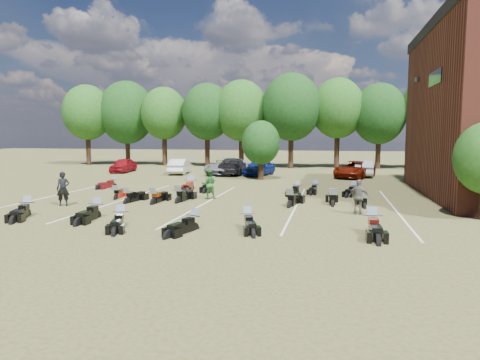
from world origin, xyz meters
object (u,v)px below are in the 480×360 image
(car_0, at_px, (123,165))
(motorcycle_7, at_px, (116,199))
(person_green, at_px, (209,184))
(car_4, at_px, (259,167))
(motorcycle_3, at_px, (193,230))
(motorcycle_14, at_px, (114,187))
(motorcycle_0, at_px, (27,216))
(person_grey, at_px, (359,197))
(person_black, at_px, (63,189))

(car_0, height_order, motorcycle_7, car_0)
(person_green, bearing_deg, car_4, -107.74)
(person_green, relative_size, motorcycle_3, 0.82)
(motorcycle_3, xyz_separation_m, motorcycle_7, (-7.01, 6.79, 0.00))
(person_green, distance_m, motorcycle_14, 9.23)
(person_green, relative_size, motorcycle_0, 0.76)
(person_grey, bearing_deg, motorcycle_7, 7.01)
(person_green, bearing_deg, motorcycle_3, 86.05)
(motorcycle_3, bearing_deg, car_4, 110.88)
(car_0, distance_m, motorcycle_7, 18.39)
(person_grey, bearing_deg, motorcycle_14, -8.06)
(person_green, height_order, motorcycle_14, person_green)
(person_green, relative_size, person_grey, 1.04)
(motorcycle_3, bearing_deg, person_grey, 53.51)
(motorcycle_7, xyz_separation_m, motorcycle_14, (-2.99, 5.21, 0.00))
(car_0, xyz_separation_m, motorcycle_7, (8.06, -16.51, -0.71))
(person_black, distance_m, motorcycle_7, 3.28)
(person_grey, distance_m, motorcycle_14, 18.15)
(person_black, bearing_deg, car_0, 85.16)
(motorcycle_0, relative_size, motorcycle_3, 1.08)
(car_4, height_order, person_grey, person_grey)
(person_black, bearing_deg, person_green, 6.67)
(person_grey, xyz_separation_m, motorcycle_7, (-13.63, 2.03, -0.85))
(motorcycle_0, distance_m, motorcycle_14, 10.93)
(car_4, height_order, motorcycle_14, car_4)
(car_0, height_order, person_grey, person_grey)
(motorcycle_3, bearing_deg, car_0, 140.68)
(person_green, xyz_separation_m, motorcycle_3, (1.71, -8.05, -0.88))
(motorcycle_0, xyz_separation_m, motorcycle_14, (-1.49, 10.83, 0.00))
(car_0, distance_m, person_grey, 28.53)
(motorcycle_3, bearing_deg, person_green, 119.78)
(car_4, bearing_deg, motorcycle_0, -93.36)
(person_grey, xyz_separation_m, motorcycle_0, (-15.13, -3.59, -0.85))
(person_black, height_order, motorcycle_3, person_black)
(person_grey, height_order, motorcycle_14, person_grey)
(car_4, height_order, motorcycle_7, car_4)
(motorcycle_0, relative_size, motorcycle_14, 1.15)
(person_black, bearing_deg, motorcycle_7, 36.65)
(person_black, relative_size, person_grey, 1.08)
(car_0, relative_size, person_green, 2.36)
(car_4, bearing_deg, motorcycle_3, -71.77)
(person_grey, distance_m, motorcycle_7, 13.80)
(car_0, height_order, person_black, person_black)
(person_grey, bearing_deg, car_4, -51.14)
(car_0, bearing_deg, motorcycle_3, -63.25)
(motorcycle_0, height_order, motorcycle_7, motorcycle_0)
(person_grey, bearing_deg, motorcycle_3, 51.20)
(person_green, height_order, motorcycle_3, person_green)
(motorcycle_3, bearing_deg, motorcycle_14, 147.60)
(car_0, height_order, motorcycle_14, car_0)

